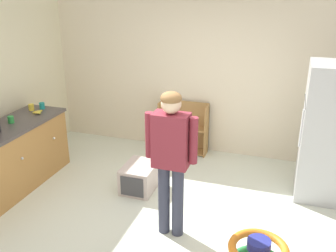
{
  "coord_description": "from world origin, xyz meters",
  "views": [
    {
      "loc": [
        1.27,
        -3.46,
        2.7
      ],
      "look_at": [
        -0.06,
        0.55,
        1.06
      ],
      "focal_mm": 40.27,
      "sensor_mm": 36.0,
      "label": 1
    }
  ],
  "objects": [
    {
      "name": "back_wall",
      "position": [
        0.0,
        2.33,
        1.35
      ],
      "size": [
        5.2,
        0.06,
        2.7
      ],
      "primitive_type": "cube",
      "color": "beige",
      "rests_on": "ground"
    },
    {
      "name": "teal_cup",
      "position": [
        -2.2,
        1.04,
        0.95
      ],
      "size": [
        0.08,
        0.08,
        0.09
      ],
      "primitive_type": "cylinder",
      "color": "teal",
      "rests_on": "kitchen_counter"
    },
    {
      "name": "left_side_wall",
      "position": [
        -2.63,
        0.8,
        1.35
      ],
      "size": [
        0.06,
        2.99,
        2.7
      ],
      "primitive_type": "cube",
      "color": "beige",
      "rests_on": "ground"
    },
    {
      "name": "ground_plane",
      "position": [
        0.0,
        0.0,
        0.0
      ],
      "size": [
        12.0,
        12.0,
        0.0
      ],
      "primitive_type": "plane",
      "color": "silver",
      "rests_on": "ground"
    },
    {
      "name": "banana_bunch",
      "position": [
        -2.12,
        0.83,
        0.93
      ],
      "size": [
        0.15,
        0.16,
        0.04
      ],
      "color": "gold",
      "rests_on": "kitchen_counter"
    },
    {
      "name": "refrigerator",
      "position": [
        1.84,
        1.38,
        0.89
      ],
      "size": [
        0.73,
        0.68,
        1.78
      ],
      "color": "#B7BABF",
      "rests_on": "ground"
    },
    {
      "name": "bookshelf",
      "position": [
        -0.35,
        2.15,
        0.36
      ],
      "size": [
        0.8,
        0.28,
        0.85
      ],
      "color": "#AF8048",
      "rests_on": "ground"
    },
    {
      "name": "yellow_cup",
      "position": [
        -2.31,
        0.93,
        0.95
      ],
      "size": [
        0.08,
        0.08,
        0.09
      ],
      "primitive_type": "cylinder",
      "color": "yellow",
      "rests_on": "kitchen_counter"
    },
    {
      "name": "pet_carrier",
      "position": [
        -0.53,
        0.75,
        0.18
      ],
      "size": [
        0.42,
        0.55,
        0.36
      ],
      "color": "beige",
      "rests_on": "ground"
    },
    {
      "name": "kitchen_counter",
      "position": [
        -2.2,
        0.1,
        0.45
      ],
      "size": [
        0.65,
        2.15,
        0.9
      ],
      "color": "#AE7C41",
      "rests_on": "ground"
    },
    {
      "name": "green_cup",
      "position": [
        -2.24,
        0.4,
        0.95
      ],
      "size": [
        0.08,
        0.08,
        0.09
      ],
      "primitive_type": "cylinder",
      "color": "green",
      "rests_on": "kitchen_counter"
    },
    {
      "name": "standing_person",
      "position": [
        0.17,
        -0.04,
        1.01
      ],
      "size": [
        0.57,
        0.22,
        1.67
      ],
      "color": "#34374B",
      "rests_on": "ground"
    }
  ]
}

